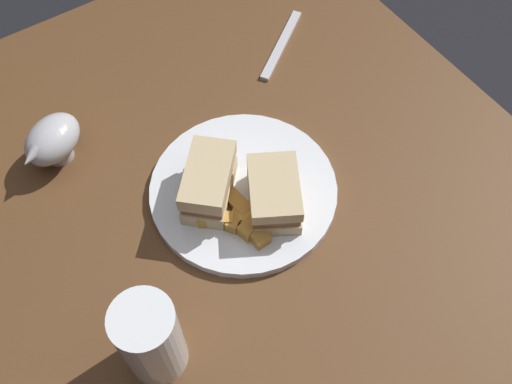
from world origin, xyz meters
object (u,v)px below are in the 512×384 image
(plate, at_px, (243,190))
(sandwich_half_right, at_px, (273,193))
(sandwich_half_left, at_px, (209,183))
(pint_glass, at_px, (152,342))
(gravy_boat, at_px, (52,140))
(fork, at_px, (281,45))

(plate, bearing_deg, sandwich_half_right, 24.50)
(sandwich_half_left, xyz_separation_m, pint_glass, (0.17, -0.18, 0.01))
(pint_glass, relative_size, gravy_boat, 1.20)
(plate, bearing_deg, gravy_boat, -136.74)
(fork, bearing_deg, gravy_boat, 145.27)
(pint_glass, bearing_deg, gravy_boat, 176.56)
(sandwich_half_right, relative_size, gravy_boat, 1.05)
(pint_glass, xyz_separation_m, gravy_boat, (-0.37, 0.02, -0.02))
(sandwich_half_right, relative_size, pint_glass, 0.88)
(pint_glass, distance_m, fork, 0.60)
(pint_glass, distance_m, gravy_boat, 0.37)
(pint_glass, bearing_deg, plate, 123.24)
(sandwich_half_left, xyz_separation_m, gravy_boat, (-0.20, -0.16, -0.01))
(plate, distance_m, sandwich_half_left, 0.07)
(sandwich_half_right, bearing_deg, sandwich_half_left, -132.62)
(plate, height_order, sandwich_half_right, sandwich_half_right)
(gravy_boat, bearing_deg, sandwich_half_right, 40.57)
(plate, height_order, fork, plate)
(sandwich_half_left, height_order, gravy_boat, sandwich_half_left)
(sandwich_half_right, height_order, pint_glass, pint_glass)
(sandwich_half_right, xyz_separation_m, pint_glass, (0.10, -0.25, 0.02))
(plate, distance_m, fork, 0.32)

